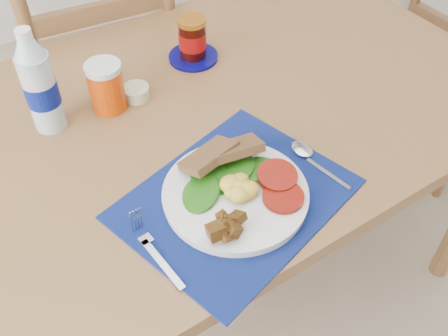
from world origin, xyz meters
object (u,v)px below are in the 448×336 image
object	(u,v)px
chair_far	(97,41)
juice_glass	(107,88)
breakfast_plate	(234,194)
jam_on_saucer	(193,41)
water_bottle	(40,86)

from	to	relation	value
chair_far	juice_glass	distance (m)	0.53
chair_far	breakfast_plate	world-z (taller)	chair_far
juice_glass	jam_on_saucer	bearing A→B (deg)	12.97
jam_on_saucer	chair_far	bearing A→B (deg)	104.85
breakfast_plate	juice_glass	distance (m)	0.41
juice_glass	water_bottle	bearing A→B (deg)	173.59
chair_far	breakfast_plate	size ratio (longest dim) A/B	4.43
juice_glass	chair_far	bearing A→B (deg)	72.10
chair_far	water_bottle	xyz separation A→B (m)	(-0.29, -0.46, 0.24)
breakfast_plate	jam_on_saucer	xyz separation A→B (m)	(0.18, 0.46, 0.03)
water_bottle	breakfast_plate	bearing A→B (deg)	-62.58
chair_far	breakfast_plate	xyz separation A→B (m)	(-0.07, -0.87, 0.16)
water_bottle	juice_glass	bearing A→B (deg)	-6.41
chair_far	juice_glass	bearing A→B (deg)	79.31
juice_glass	jam_on_saucer	xyz separation A→B (m)	(0.26, 0.06, -0.00)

